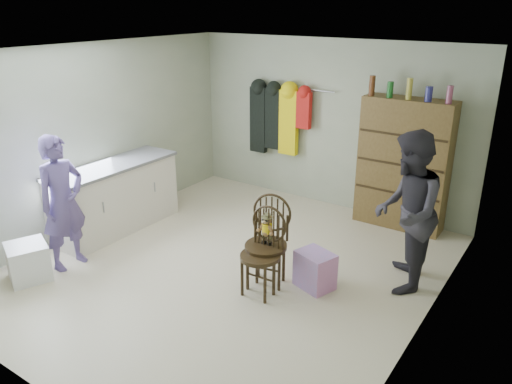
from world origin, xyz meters
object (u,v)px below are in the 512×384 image
Objects in this scene: counter at (115,197)px; chair_far at (264,248)px; chair_front at (268,236)px; dresser at (403,164)px.

chair_far is at bearing -4.66° from counter.
dresser is at bearing 62.07° from chair_front.
counter is 2.53m from chair_front.
dresser is at bearing 35.69° from counter.
dresser is (0.62, 2.51, 0.39)m from chair_far.
counter is at bearing -144.31° from dresser.
counter is at bearing 167.09° from chair_front.
chair_far is 0.47× the size of dresser.
chair_front reaches higher than counter.
dresser is (0.68, 2.35, 0.33)m from chair_front.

